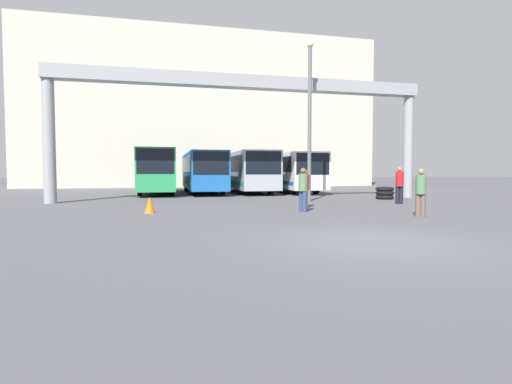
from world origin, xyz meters
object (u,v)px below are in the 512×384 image
at_px(bus_slot_2, 246,170).
at_px(lamp_post, 310,115).
at_px(bus_slot_3, 289,170).
at_px(traffic_cone, 150,205).
at_px(bus_slot_0, 157,169).
at_px(tire_stack, 385,193).
at_px(pedestrian_near_left, 400,184).
at_px(bus_slot_1, 203,170).
at_px(pedestrian_mid_right, 303,189).
at_px(pedestrian_near_center, 306,188).
at_px(pedestrian_near_right, 421,191).

distance_m(bus_slot_2, lamp_post, 10.63).
bearing_deg(bus_slot_3, lamp_post, -101.72).
bearing_deg(traffic_cone, bus_slot_0, 89.56).
distance_m(traffic_cone, tire_stack, 14.10).
bearing_deg(bus_slot_2, pedestrian_near_left, -68.30).
relative_size(bus_slot_2, tire_stack, 10.86).
distance_m(bus_slot_1, tire_stack, 13.58).
distance_m(bus_slot_2, pedestrian_mid_right, 15.56).
xyz_separation_m(pedestrian_mid_right, pedestrian_near_center, (0.76, 1.75, -0.03)).
distance_m(bus_slot_0, tire_stack, 16.17).
xyz_separation_m(bus_slot_3, pedestrian_near_left, (1.75, -12.30, -0.74)).
height_order(pedestrian_near_left, lamp_post, lamp_post).
xyz_separation_m(pedestrian_near_right, traffic_cone, (-9.42, 3.54, -0.60)).
xyz_separation_m(bus_slot_0, bus_slot_1, (3.38, 0.00, -0.07)).
relative_size(bus_slot_1, tire_stack, 10.47).
bearing_deg(pedestrian_near_right, traffic_cone, -163.32).
distance_m(pedestrian_near_center, tire_stack, 7.69).
bearing_deg(pedestrian_near_right, pedestrian_near_left, 101.10).
distance_m(bus_slot_2, pedestrian_near_left, 13.90).
relative_size(traffic_cone, lamp_post, 0.07).
height_order(bus_slot_0, tire_stack, bus_slot_0).
height_order(bus_slot_0, bus_slot_3, bus_slot_0).
xyz_separation_m(bus_slot_2, traffic_cone, (-6.88, -14.62, -1.44)).
relative_size(pedestrian_near_center, tire_stack, 1.63).
bearing_deg(pedestrian_near_right, bus_slot_0, 154.69).
distance_m(bus_slot_3, lamp_post, 10.17).
distance_m(pedestrian_mid_right, pedestrian_near_right, 4.35).
bearing_deg(bus_slot_3, traffic_cone, -126.19).
bearing_deg(pedestrian_mid_right, pedestrian_near_right, -156.36).
bearing_deg(lamp_post, pedestrian_mid_right, -113.29).
distance_m(pedestrian_near_center, lamp_post, 5.47).
xyz_separation_m(pedestrian_near_center, tire_stack, (6.46, 4.14, -0.54)).
distance_m(bus_slot_3, pedestrian_near_left, 12.45).
bearing_deg(tire_stack, bus_slot_1, 135.79).
xyz_separation_m(pedestrian_near_left, pedestrian_near_right, (-2.59, -5.27, -0.07)).
relative_size(bus_slot_3, pedestrian_mid_right, 5.76).
relative_size(bus_slot_0, pedestrian_near_left, 5.93).
xyz_separation_m(bus_slot_1, pedestrian_near_left, (8.52, -12.69, -0.75)).
bearing_deg(lamp_post, pedestrian_near_right, -81.99).
height_order(pedestrian_mid_right, pedestrian_near_right, pedestrian_mid_right).
distance_m(bus_slot_3, tire_stack, 9.59).
distance_m(bus_slot_1, pedestrian_near_right, 18.93).
xyz_separation_m(tire_stack, lamp_post, (-4.89, -0.50, 4.31)).
relative_size(bus_slot_0, traffic_cone, 17.45).
bearing_deg(lamp_post, pedestrian_near_center, -113.25).
bearing_deg(pedestrian_mid_right, bus_slot_1, -19.67).
xyz_separation_m(bus_slot_1, pedestrian_near_right, (5.92, -17.96, -0.82)).
distance_m(bus_slot_1, pedestrian_mid_right, 15.53).
relative_size(bus_slot_0, pedestrian_mid_right, 6.20).
bearing_deg(pedestrian_near_right, bus_slot_3, 124.54).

